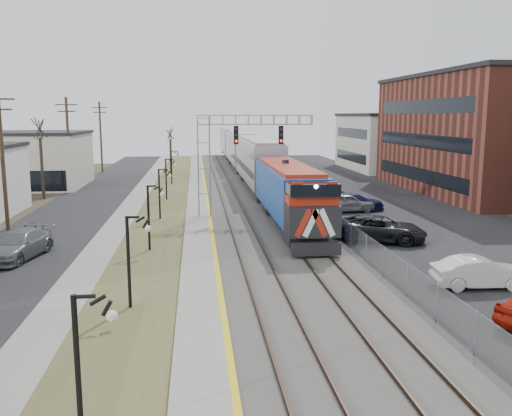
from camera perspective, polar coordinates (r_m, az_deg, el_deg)
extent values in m
plane|color=#473D2D|center=(16.57, -1.78, -19.56)|extent=(160.00, 160.00, 0.00)
cube|color=black|center=(51.13, -17.97, 0.16)|extent=(7.00, 120.00, 0.04)
cube|color=gray|center=(50.41, -12.96, 0.28)|extent=(2.00, 120.00, 0.08)
cube|color=#4B4C29|center=(50.15, -9.56, 0.33)|extent=(4.00, 120.00, 0.06)
cube|color=gray|center=(50.05, -6.13, 0.50)|extent=(2.00, 120.00, 0.24)
cube|color=#595651|center=(50.31, -0.43, 0.58)|extent=(8.00, 120.00, 0.20)
cube|color=black|center=(52.91, 12.61, 0.71)|extent=(16.00, 120.00, 0.04)
cube|color=gold|center=(50.04, -5.12, 0.66)|extent=(0.24, 120.00, 0.01)
cube|color=#2D2119|center=(50.08, -3.56, 0.72)|extent=(0.08, 120.00, 0.15)
cube|color=#2D2119|center=(50.17, -1.85, 0.75)|extent=(0.08, 120.00, 0.15)
cube|color=#2D2119|center=(50.37, 0.42, 0.79)|extent=(0.08, 120.00, 0.15)
cube|color=#2D2119|center=(50.56, 2.11, 0.82)|extent=(0.08, 120.00, 0.15)
cube|color=#133E9A|center=(38.67, 3.58, 1.35)|extent=(3.00, 17.00, 4.25)
cube|color=black|center=(30.64, 6.34, -4.31)|extent=(2.80, 0.50, 0.70)
cube|color=#999CA3|center=(58.58, 0.17, 4.75)|extent=(3.00, 22.00, 5.33)
cube|color=#999CA3|center=(81.22, -1.67, 6.14)|extent=(3.00, 22.00, 5.33)
cube|color=#999CA3|center=(103.92, -2.70, 6.92)|extent=(3.00, 22.00, 5.33)
cube|color=gray|center=(42.61, -5.50, 4.16)|extent=(1.00, 1.00, 8.00)
cube|color=gray|center=(42.66, -0.13, 9.26)|extent=(9.00, 0.80, 0.80)
cube|color=black|center=(42.10, -2.11, 7.68)|extent=(0.35, 0.25, 1.40)
cube|color=black|center=(42.50, 2.64, 7.70)|extent=(0.35, 0.25, 1.40)
cylinder|color=black|center=(14.13, -18.23, -16.39)|extent=(0.14, 0.14, 4.00)
cylinder|color=black|center=(23.40, -13.26, -5.65)|extent=(0.14, 0.14, 4.00)
cylinder|color=black|center=(33.10, -11.23, -1.08)|extent=(0.14, 0.14, 4.00)
cylinder|color=black|center=(42.94, -10.13, 1.41)|extent=(0.14, 0.14, 4.00)
cylinder|color=black|center=(52.84, -9.44, 2.97)|extent=(0.14, 0.14, 4.00)
cylinder|color=black|center=(64.76, -8.89, 4.21)|extent=(0.14, 0.14, 4.00)
cylinder|color=#4C3823|center=(41.73, -25.11, 4.55)|extent=(0.28, 0.28, 10.00)
cylinder|color=#4C3823|center=(60.98, -19.13, 6.28)|extent=(0.28, 0.28, 10.00)
cylinder|color=#4C3823|center=(80.59, -16.02, 7.15)|extent=(0.28, 0.28, 10.00)
cube|color=gray|center=(50.81, 4.29, 1.44)|extent=(0.04, 120.00, 1.60)
cube|color=beige|center=(67.60, -23.51, 4.60)|extent=(14.00, 12.00, 6.00)
cube|color=brown|center=(62.71, 23.60, 7.01)|extent=(16.00, 26.00, 12.00)
cube|color=beige|center=(85.38, 15.14, 6.65)|extent=(16.00, 18.00, 8.00)
cylinder|color=#382D23|center=(56.64, -21.60, 3.86)|extent=(0.30, 0.30, 5.95)
cylinder|color=#382D23|center=(74.70, -8.96, 5.28)|extent=(0.30, 0.30, 4.90)
imported|color=silver|center=(27.87, 22.53, -6.37)|extent=(4.53, 1.84, 1.46)
imported|color=black|center=(35.95, 12.86, -2.19)|extent=(6.55, 4.86, 1.65)
imported|color=#171B53|center=(46.92, 10.29, 0.58)|extent=(5.54, 2.99, 1.52)
imported|color=gray|center=(46.30, 9.48, 0.54)|extent=(4.91, 2.34, 1.62)
imported|color=#0C3F1D|center=(50.51, 8.55, 1.16)|extent=(4.13, 1.64, 1.34)
imported|color=slate|center=(33.74, -23.75, -3.64)|extent=(3.33, 5.75, 1.57)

